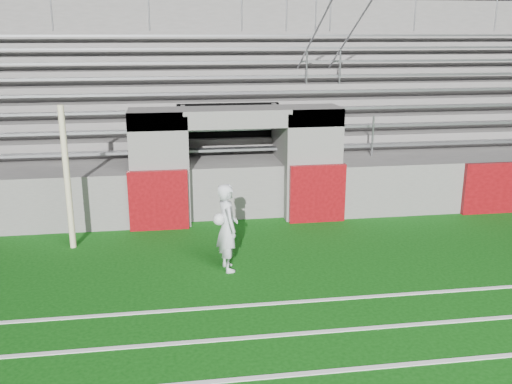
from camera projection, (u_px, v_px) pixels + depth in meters
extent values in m
plane|color=#0B430B|center=(260.00, 279.00, 10.19)|extent=(90.00, 90.00, 0.00)
cylinder|color=beige|center=(67.00, 178.00, 11.28)|extent=(0.12, 0.12, 2.91)
cube|color=white|center=(297.00, 374.00, 7.34)|extent=(28.00, 0.09, 0.01)
cube|color=white|center=(282.00, 335.00, 8.29)|extent=(28.00, 0.09, 0.01)
cube|color=white|center=(270.00, 304.00, 9.24)|extent=(28.00, 0.09, 0.01)
cube|color=#605E5B|center=(158.00, 167.00, 12.91)|extent=(1.20, 1.00, 2.60)
cube|color=#605E5B|center=(312.00, 162.00, 13.43)|extent=(1.20, 1.00, 2.60)
cube|color=black|center=(229.00, 152.00, 14.80)|extent=(2.60, 0.20, 2.50)
cube|color=#605E5B|center=(186.00, 162.00, 13.59)|extent=(0.10, 2.20, 2.50)
cube|color=#605E5B|center=(280.00, 159.00, 13.92)|extent=(0.10, 2.20, 2.50)
cube|color=#605E5B|center=(236.00, 117.00, 12.87)|extent=(4.80, 1.00, 0.40)
cube|color=#605E5B|center=(221.00, 140.00, 16.87)|extent=(26.00, 8.00, 0.20)
cube|color=#605E5B|center=(221.00, 161.00, 17.04)|extent=(26.00, 8.00, 1.05)
cube|color=#5C070C|center=(159.00, 200.00, 12.55)|extent=(1.30, 0.15, 1.35)
cube|color=#5C070C|center=(317.00, 194.00, 13.07)|extent=(1.30, 0.15, 1.35)
cube|color=#5C070C|center=(506.00, 187.00, 13.77)|extent=(2.20, 0.15, 1.25)
cube|color=gray|center=(232.00, 149.00, 14.00)|extent=(23.00, 0.28, 0.06)
cube|color=#605E5B|center=(228.00, 144.00, 14.82)|extent=(24.00, 0.75, 0.38)
cube|color=gray|center=(228.00, 129.00, 14.61)|extent=(23.00, 0.28, 0.06)
cube|color=#605E5B|center=(225.00, 132.00, 15.48)|extent=(24.00, 0.75, 0.76)
cube|color=gray|center=(225.00, 110.00, 15.22)|extent=(23.00, 0.28, 0.06)
cube|color=#605E5B|center=(223.00, 121.00, 16.14)|extent=(24.00, 0.75, 1.14)
cube|color=gray|center=(222.00, 93.00, 15.83)|extent=(23.00, 0.28, 0.06)
cube|color=#605E5B|center=(220.00, 111.00, 16.80)|extent=(24.00, 0.75, 1.52)
cube|color=gray|center=(220.00, 77.00, 16.44)|extent=(23.00, 0.28, 0.06)
cube|color=#605E5B|center=(218.00, 101.00, 17.47)|extent=(24.00, 0.75, 1.90)
cube|color=gray|center=(217.00, 62.00, 17.05)|extent=(23.00, 0.28, 0.06)
cube|color=#605E5B|center=(216.00, 92.00, 18.13)|extent=(24.00, 0.75, 2.28)
cube|color=gray|center=(215.00, 48.00, 17.66)|extent=(23.00, 0.28, 0.06)
cube|color=#605E5B|center=(214.00, 84.00, 18.79)|extent=(24.00, 0.75, 2.66)
cube|color=gray|center=(213.00, 36.00, 18.27)|extent=(23.00, 0.28, 0.06)
cube|color=#605E5B|center=(212.00, 81.00, 19.41)|extent=(26.00, 0.60, 5.29)
cylinder|color=#A5A8AD|center=(334.00, 137.00, 14.03)|extent=(0.05, 0.05, 1.00)
cylinder|color=#A5A8AD|center=(307.00, 67.00, 16.47)|extent=(0.05, 0.05, 1.00)
cylinder|color=#A5A8AD|center=(286.00, 15.00, 18.91)|extent=(0.05, 0.05, 1.00)
cylinder|color=#A5A8AD|center=(307.00, 49.00, 16.33)|extent=(0.05, 6.02, 3.08)
cylinder|color=#A5A8AD|center=(373.00, 136.00, 14.17)|extent=(0.05, 0.05, 1.00)
cylinder|color=#A5A8AD|center=(340.00, 67.00, 16.61)|extent=(0.05, 0.05, 1.00)
cylinder|color=#A5A8AD|center=(316.00, 15.00, 19.05)|extent=(0.05, 0.05, 1.00)
cylinder|color=#A5A8AD|center=(341.00, 49.00, 16.48)|extent=(0.05, 6.02, 3.08)
cylinder|color=#A5A8AD|center=(52.00, 12.00, 17.81)|extent=(0.05, 0.05, 1.10)
cylinder|color=#A5A8AD|center=(149.00, 13.00, 18.24)|extent=(0.05, 0.05, 1.10)
cylinder|color=#A5A8AD|center=(242.00, 13.00, 18.68)|extent=(0.05, 0.05, 1.10)
cylinder|color=#A5A8AD|center=(330.00, 13.00, 19.11)|extent=(0.05, 0.05, 1.10)
cylinder|color=#A5A8AD|center=(415.00, 14.00, 19.55)|extent=(0.05, 0.05, 1.10)
cylinder|color=#A5A8AD|center=(496.00, 14.00, 19.99)|extent=(0.05, 0.05, 1.10)
imported|color=silver|center=(227.00, 227.00, 10.38)|extent=(0.49, 0.66, 1.64)
sphere|color=white|center=(219.00, 219.00, 10.22)|extent=(0.22, 0.22, 0.22)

